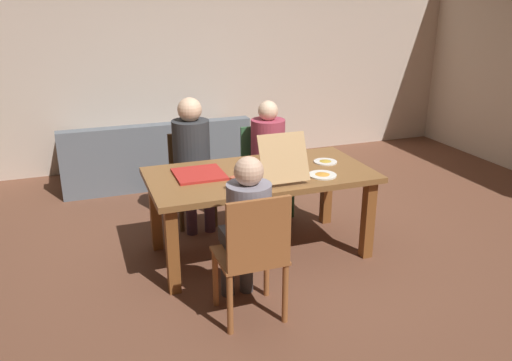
{
  "coord_description": "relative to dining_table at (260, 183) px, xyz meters",
  "views": [
    {
      "loc": [
        -1.38,
        -3.74,
        2.11
      ],
      "look_at": [
        0.0,
        0.1,
        0.63
      ],
      "focal_mm": 35.91,
      "sensor_mm": 36.0,
      "label": 1
    }
  ],
  "objects": [
    {
      "name": "drinking_glass_0",
      "position": [
        -0.15,
        -0.32,
        0.15
      ],
      "size": [
        0.06,
        0.06,
        0.1
      ],
      "primitive_type": "cylinder",
      "color": "#B24C2D",
      "rests_on": "dining_table"
    },
    {
      "name": "person_0",
      "position": [
        0.37,
        0.74,
        0.05
      ],
      "size": [
        0.34,
        0.51,
        1.16
      ],
      "color": "#442E47",
      "rests_on": "ground"
    },
    {
      "name": "back_wall",
      "position": [
        0.0,
        2.82,
        0.73
      ],
      "size": [
        7.73,
        0.12,
        2.72
      ],
      "primitive_type": "cube",
      "color": "beige",
      "rests_on": "ground"
    },
    {
      "name": "chair_0",
      "position": [
        0.37,
        0.88,
        -0.15
      ],
      "size": [
        0.44,
        0.45,
        0.86
      ],
      "color": "#32643B",
      "rests_on": "ground"
    },
    {
      "name": "pizza_box_0",
      "position": [
        0.08,
        -0.09,
        0.15
      ],
      "size": [
        0.39,
        0.54,
        0.38
      ],
      "color": "tan",
      "rests_on": "dining_table"
    },
    {
      "name": "person_1",
      "position": [
        -0.38,
        0.79,
        0.09
      ],
      "size": [
        0.35,
        0.5,
        1.23
      ],
      "color": "#432C3F",
      "rests_on": "ground"
    },
    {
      "name": "person_2",
      "position": [
        -0.38,
        -0.77,
        0.04
      ],
      "size": [
        0.3,
        0.48,
        1.15
      ],
      "color": "#3F3B3D",
      "rests_on": "ground"
    },
    {
      "name": "chair_1",
      "position": [
        -0.38,
        0.91,
        -0.18
      ],
      "size": [
        0.39,
        0.44,
        0.85
      ],
      "color": "brown",
      "rests_on": "ground"
    },
    {
      "name": "plate_1",
      "position": [
        0.44,
        -0.25,
        0.11
      ],
      "size": [
        0.23,
        0.23,
        0.03
      ],
      "color": "white",
      "rests_on": "dining_table"
    },
    {
      "name": "plate_0",
      "position": [
        0.63,
        0.05,
        0.11
      ],
      "size": [
        0.2,
        0.2,
        0.03
      ],
      "color": "white",
      "rests_on": "dining_table"
    },
    {
      "name": "couch",
      "position": [
        -0.53,
        2.18,
        -0.37
      ],
      "size": [
        2.14,
        0.89,
        0.76
      ],
      "color": "slate",
      "rests_on": "ground"
    },
    {
      "name": "dining_table",
      "position": [
        0.0,
        0.0,
        0.0
      ],
      "size": [
        1.84,
        0.94,
        0.73
      ],
      "color": "brown",
      "rests_on": "ground"
    },
    {
      "name": "pizza_box_1",
      "position": [
        -0.49,
        0.1,
        0.11
      ],
      "size": [
        0.39,
        0.39,
        0.02
      ],
      "color": "red",
      "rests_on": "dining_table"
    },
    {
      "name": "chair_2",
      "position": [
        -0.38,
        -0.92,
        -0.12
      ],
      "size": [
        0.45,
        0.41,
        0.93
      ],
      "color": "#9C5B2F",
      "rests_on": "ground"
    },
    {
      "name": "drinking_glass_1",
      "position": [
        -0.33,
        -0.32,
        0.15
      ],
      "size": [
        0.07,
        0.07,
        0.11
      ],
      "primitive_type": "cylinder",
      "color": "#BC4D33",
      "rests_on": "dining_table"
    },
    {
      "name": "ground_plane",
      "position": [
        0.0,
        0.0,
        -0.64
      ],
      "size": [
        20.0,
        20.0,
        0.0
      ],
      "primitive_type": "plane",
      "color": "brown"
    }
  ]
}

